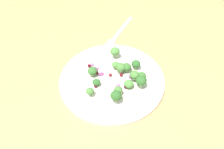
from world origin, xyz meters
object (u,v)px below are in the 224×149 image
at_px(broccoli_floret_0, 93,71).
at_px(broccoli_floret_1, 90,91).
at_px(broccoli_floret_2, 127,67).
at_px(plate, 112,79).
at_px(fork, 119,33).

xyz_separation_m(broccoli_floret_0, broccoli_floret_1, (0.04, -0.05, -0.00)).
height_order(broccoli_floret_1, broccoli_floret_2, broccoli_floret_2).
bearing_deg(plate, broccoli_floret_0, -148.96).
height_order(plate, broccoli_floret_2, broccoli_floret_2).
height_order(broccoli_floret_0, broccoli_floret_2, same).
distance_m(broccoli_floret_1, broccoli_floret_2, 0.12).
height_order(plate, fork, plate).
bearing_deg(fork, broccoli_floret_2, -44.81).
distance_m(broccoli_floret_0, broccoli_floret_1, 0.07).
height_order(broccoli_floret_0, fork, broccoli_floret_0).
height_order(broccoli_floret_1, fork, broccoli_floret_1).
distance_m(plate, fork, 0.21).
bearing_deg(plate, broccoli_floret_1, -92.74).
relative_size(broccoli_floret_0, fork, 0.14).
height_order(plate, broccoli_floret_0, broccoli_floret_0).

